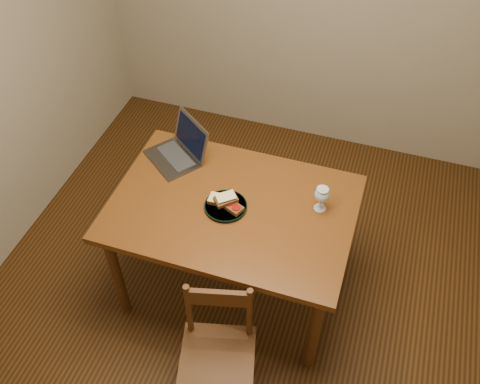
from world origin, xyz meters
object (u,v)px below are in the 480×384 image
(table, at_px, (232,216))
(chair, at_px, (218,349))
(milk_glass, at_px, (321,199))
(laptop, at_px, (181,148))
(plate, at_px, (226,206))

(table, bearing_deg, chair, -77.69)
(milk_glass, height_order, laptop, laptop)
(table, relative_size, plate, 5.67)
(table, relative_size, laptop, 3.13)
(chair, distance_m, laptop, 1.15)
(chair, relative_size, plate, 1.93)
(plate, height_order, milk_glass, milk_glass)
(plate, relative_size, laptop, 0.55)
(chair, relative_size, laptop, 1.06)
(chair, xyz_separation_m, milk_glass, (0.31, 0.78, 0.39))
(table, height_order, plate, plate)
(chair, height_order, plate, plate)
(milk_glass, bearing_deg, plate, -162.37)
(milk_glass, distance_m, laptop, 0.87)
(table, bearing_deg, milk_glass, 15.81)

